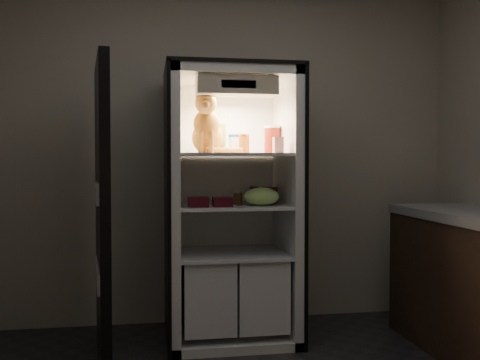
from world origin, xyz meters
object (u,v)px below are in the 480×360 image
object	(u,v)px
tabby_cat	(207,130)
berry_box_left	(198,202)
pepper_jar	(272,140)
soda_can_c	(267,195)
mayo_tub	(235,144)
soda_can_a	(254,194)
refrigerator	(230,225)
parmesan_shaker	(220,139)
salsa_jar	(244,144)
soda_can_b	(273,195)
berry_box_right	(222,202)
grape_bag	(261,196)
cream_carton	(278,145)
condiment_jar	(238,198)

from	to	relation	value
tabby_cat	berry_box_left	distance (m)	0.51
pepper_jar	soda_can_c	world-z (taller)	pepper_jar
mayo_tub	soda_can_a	xyz separation A→B (m)	(0.13, -0.02, -0.36)
refrigerator	pepper_jar	bearing A→B (deg)	4.81
mayo_tub	soda_can_c	size ratio (longest dim) A/B	1.09
parmesan_shaker	pepper_jar	xyz separation A→B (m)	(0.38, 0.02, -0.00)
tabby_cat	salsa_jar	world-z (taller)	tabby_cat
soda_can_b	berry_box_right	world-z (taller)	soda_can_b
pepper_jar	berry_box_right	distance (m)	0.62
soda_can_c	berry_box_right	xyz separation A→B (m)	(-0.33, -0.14, -0.03)
pepper_jar	soda_can_c	size ratio (longest dim) A/B	1.59
grape_bag	berry_box_right	size ratio (longest dim) A/B	1.95
soda_can_b	grape_bag	xyz separation A→B (m)	(-0.12, -0.17, 0.00)
refrigerator	salsa_jar	bearing A→B (deg)	-26.52
grape_bag	refrigerator	bearing A→B (deg)	133.91
soda_can_b	soda_can_c	size ratio (longest dim) A/B	0.97
tabby_cat	pepper_jar	world-z (taller)	tabby_cat
refrigerator	tabby_cat	world-z (taller)	refrigerator
cream_carton	soda_can_c	distance (m)	0.38
tabby_cat	condiment_jar	size ratio (longest dim) A/B	4.95
condiment_jar	berry_box_left	distance (m)	0.34
refrigerator	grape_bag	size ratio (longest dim) A/B	7.82
refrigerator	condiment_jar	xyz separation A→B (m)	(0.04, -0.06, 0.19)
soda_can_a	soda_can_b	bearing A→B (deg)	-32.65
parmesan_shaker	tabby_cat	bearing A→B (deg)	-141.68
parmesan_shaker	soda_can_a	size ratio (longest dim) A/B	1.72
refrigerator	berry_box_left	xyz separation A→B (m)	(-0.24, -0.23, 0.18)
berry_box_left	condiment_jar	bearing A→B (deg)	30.76
mayo_tub	soda_can_b	world-z (taller)	mayo_tub
pepper_jar	soda_can_c	distance (m)	0.40
salsa_jar	pepper_jar	world-z (taller)	pepper_jar
berry_box_right	salsa_jar	bearing A→B (deg)	44.98
tabby_cat	mayo_tub	bearing A→B (deg)	43.45
pepper_jar	berry_box_right	bearing A→B (deg)	-147.92
parmesan_shaker	pepper_jar	distance (m)	0.38
condiment_jar	tabby_cat	bearing A→B (deg)	-177.68
berry_box_left	berry_box_right	distance (m)	0.16
refrigerator	pepper_jar	xyz separation A→B (m)	(0.31, 0.03, 0.60)
pepper_jar	soda_can_c	xyz separation A→B (m)	(-0.06, -0.10, -0.39)
soda_can_c	berry_box_left	size ratio (longest dim) A/B	0.96
condiment_jar	soda_can_c	bearing A→B (deg)	-4.97
salsa_jar	soda_can_c	bearing A→B (deg)	-11.91
salsa_jar	berry_box_left	world-z (taller)	salsa_jar
soda_can_c	soda_can_a	bearing A→B (deg)	116.45
soda_can_c	berry_box_right	distance (m)	0.36
grape_bag	soda_can_a	bearing A→B (deg)	90.51
parmesan_shaker	condiment_jar	world-z (taller)	parmesan_shaker
tabby_cat	condiment_jar	distance (m)	0.51
tabby_cat	berry_box_left	xyz separation A→B (m)	(-0.08, -0.16, -0.48)
berry_box_right	soda_can_c	bearing A→B (deg)	23.04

